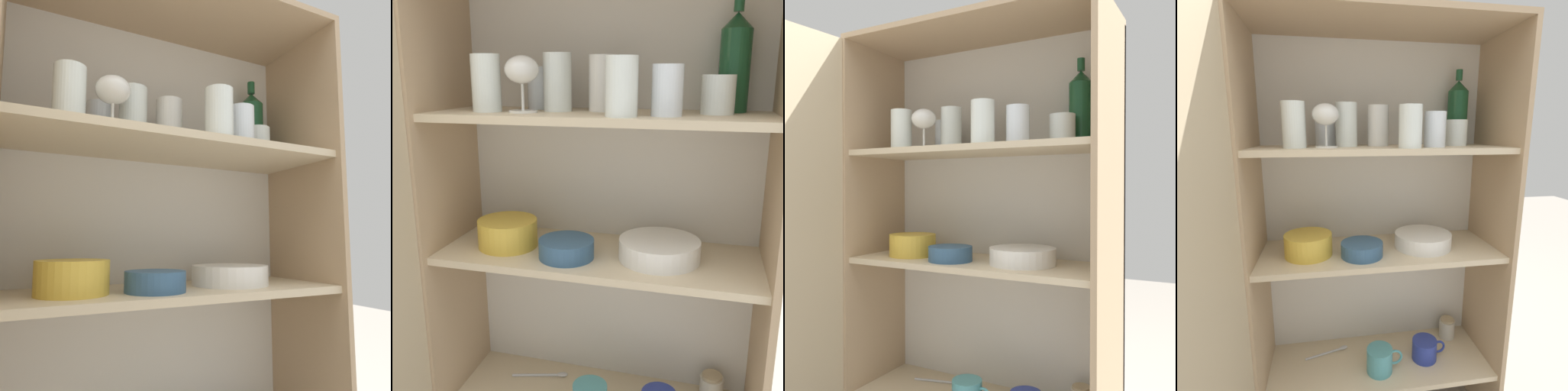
# 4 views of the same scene
# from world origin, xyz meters

# --- Properties ---
(cupboard_back_panel) EXTENTS (0.89, 0.02, 1.51)m
(cupboard_back_panel) POSITION_xyz_m (0.00, 0.32, 0.76)
(cupboard_back_panel) COLOR silver
(cupboard_back_panel) RESTS_ON ground_plane
(cupboard_side_left) EXTENTS (0.02, 0.35, 1.51)m
(cupboard_side_left) POSITION_xyz_m (-0.44, 0.16, 0.76)
(cupboard_side_left) COLOR tan
(cupboard_side_left) RESTS_ON ground_plane
(cupboard_side_right) EXTENTS (0.02, 0.35, 1.51)m
(cupboard_side_right) POSITION_xyz_m (0.44, 0.16, 0.76)
(cupboard_side_right) COLOR tan
(cupboard_side_right) RESTS_ON ground_plane
(cupboard_top_panel) EXTENTS (0.89, 0.35, 0.02)m
(cupboard_top_panel) POSITION_xyz_m (0.00, 0.16, 1.52)
(cupboard_top_panel) COLOR tan
(cupboard_top_panel) RESTS_ON cupboard_side_left
(shelf_board_lower) EXTENTS (0.86, 0.31, 0.02)m
(shelf_board_lower) POSITION_xyz_m (0.00, 0.16, 0.26)
(shelf_board_lower) COLOR beige
(shelf_board_middle) EXTENTS (0.86, 0.31, 0.02)m
(shelf_board_middle) POSITION_xyz_m (0.00, 0.16, 0.74)
(shelf_board_middle) COLOR beige
(shelf_board_upper) EXTENTS (0.86, 0.31, 0.02)m
(shelf_board_upper) POSITION_xyz_m (0.00, 0.16, 1.12)
(shelf_board_upper) COLOR beige
(cupboard_door) EXTENTS (0.06, 0.44, 1.51)m
(cupboard_door) POSITION_xyz_m (-0.47, -0.24, 0.76)
(cupboard_door) COLOR tan
(cupboard_door) RESTS_ON ground_plane
(tumbler_glass_0) EXTENTS (0.07, 0.07, 0.14)m
(tumbler_glass_0) POSITION_xyz_m (-0.00, 0.20, 1.20)
(tumbler_glass_0) COLOR white
(tumbler_glass_0) RESTS_ON shelf_board_upper
(tumbler_glass_1) EXTENTS (0.08, 0.08, 0.09)m
(tumbler_glass_1) POSITION_xyz_m (0.29, 0.18, 1.18)
(tumbler_glass_1) COLOR white
(tumbler_glass_1) RESTS_ON shelf_board_upper
(tumbler_glass_2) EXTENTS (0.07, 0.07, 0.11)m
(tumbler_glass_2) POSITION_xyz_m (-0.19, 0.24, 1.19)
(tumbler_glass_2) COLOR white
(tumbler_glass_2) RESTS_ON shelf_board_upper
(tumbler_glass_3) EXTENTS (0.07, 0.07, 0.13)m
(tumbler_glass_3) POSITION_xyz_m (0.08, 0.05, 1.20)
(tumbler_glass_3) COLOR white
(tumbler_glass_3) RESTS_ON shelf_board_upper
(tumbler_glass_4) EXTENTS (0.07, 0.07, 0.15)m
(tumbler_glass_4) POSITION_xyz_m (-0.11, 0.17, 1.20)
(tumbler_glass_4) COLOR white
(tumbler_glass_4) RESTS_ON shelf_board_upper
(tumbler_glass_5) EXTENTS (0.07, 0.07, 0.12)m
(tumbler_glass_5) POSITION_xyz_m (0.17, 0.10, 1.19)
(tumbler_glass_5) COLOR white
(tumbler_glass_5) RESTS_ON shelf_board_upper
(tumbler_glass_6) EXTENTS (0.07, 0.07, 0.14)m
(tumbler_glass_6) POSITION_xyz_m (-0.28, 0.11, 1.20)
(tumbler_glass_6) COLOR white
(tumbler_glass_6) RESTS_ON shelf_board_upper
(wine_glass_0) EXTENTS (0.09, 0.09, 0.14)m
(wine_glass_0) POSITION_xyz_m (-0.18, 0.11, 1.23)
(wine_glass_0) COLOR white
(wine_glass_0) RESTS_ON shelf_board_upper
(wine_bottle) EXTENTS (0.08, 0.08, 0.28)m
(wine_bottle) POSITION_xyz_m (0.32, 0.26, 1.25)
(wine_bottle) COLOR #194728
(wine_bottle) RESTS_ON shelf_board_upper
(plate_stack_white) EXTENTS (0.21, 0.21, 0.05)m
(plate_stack_white) POSITION_xyz_m (0.17, 0.15, 0.78)
(plate_stack_white) COLOR white
(plate_stack_white) RESTS_ON shelf_board_middle
(mixing_bowl_large) EXTENTS (0.17, 0.17, 0.08)m
(mixing_bowl_large) POSITION_xyz_m (-0.26, 0.14, 0.80)
(mixing_bowl_large) COLOR gold
(mixing_bowl_large) RESTS_ON shelf_board_middle
(serving_bowl_small) EXTENTS (0.15, 0.15, 0.05)m
(serving_bowl_small) POSITION_xyz_m (-0.07, 0.10, 0.78)
(serving_bowl_small) COLOR #33567A
(serving_bowl_small) RESTS_ON shelf_board_middle
(coffee_mug_primary) EXTENTS (0.14, 0.10, 0.08)m
(coffee_mug_primary) POSITION_xyz_m (0.19, 0.14, 0.32)
(coffee_mug_primary) COLOR #283893
(coffee_mug_primary) RESTS_ON shelf_board_lower
(coffee_mug_extra_1) EXTENTS (0.14, 0.10, 0.09)m
(coffee_mug_extra_1) POSITION_xyz_m (-0.01, 0.10, 0.32)
(coffee_mug_extra_1) COLOR teal
(coffee_mug_extra_1) RESTS_ON shelf_board_lower
(storage_jar) EXTENTS (0.07, 0.07, 0.09)m
(storage_jar) POSITION_xyz_m (0.33, 0.25, 0.32)
(storage_jar) COLOR beige
(storage_jar) RESTS_ON shelf_board_lower
(serving_spoon) EXTENTS (0.18, 0.06, 0.01)m
(serving_spoon) POSITION_xyz_m (-0.19, 0.23, 0.28)
(serving_spoon) COLOR silver
(serving_spoon) RESTS_ON shelf_board_lower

